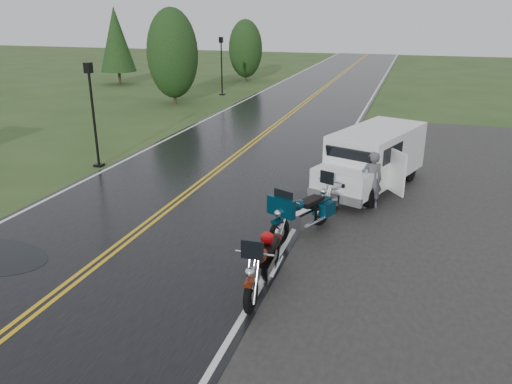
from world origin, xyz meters
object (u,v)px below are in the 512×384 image
motorcycle_teal (279,222)px  van_white (326,167)px  person_at_van (372,181)px  motorcycle_red (251,282)px  lamp_post_far_left (222,66)px  motorcycle_silver (324,199)px  lamp_post_near_left (94,116)px

motorcycle_teal → van_white: (0.42, 3.79, 0.26)m
person_at_van → motorcycle_red: bearing=55.1°
person_at_van → lamp_post_far_left: bearing=-77.6°
motorcycle_silver → lamp_post_near_left: bearing=-175.9°
motorcycle_teal → van_white: size_ratio=0.48×
motorcycle_silver → lamp_post_far_left: size_ratio=0.58×
motorcycle_red → motorcycle_silver: size_ratio=1.06×
lamp_post_far_left → motorcycle_teal: bearing=-65.5°
motorcycle_teal → person_at_van: size_ratio=1.42×
lamp_post_near_left → lamp_post_far_left: lamp_post_far_left is taller
lamp_post_near_left → motorcycle_teal: bearing=-29.3°
van_white → person_at_van: bearing=-0.9°
motorcycle_teal → lamp_post_far_left: 23.44m
van_white → lamp_post_far_left: lamp_post_far_left is taller
motorcycle_red → lamp_post_near_left: lamp_post_near_left is taller
lamp_post_far_left → person_at_van: bearing=-57.4°
van_white → lamp_post_far_left: 20.25m
motorcycle_teal → lamp_post_near_left: bearing=174.7°
motorcycle_red → motorcycle_teal: 2.85m
van_white → lamp_post_far_left: (-10.13, 17.51, 0.94)m
van_white → motorcycle_red: bearing=-72.2°
motorcycle_silver → lamp_post_near_left: 9.21m
motorcycle_teal → motorcycle_silver: bearing=93.9°
motorcycle_red → motorcycle_silver: motorcycle_red is taller
motorcycle_teal → lamp_post_far_left: lamp_post_far_left is taller
motorcycle_red → lamp_post_near_left: bearing=136.7°
lamp_post_near_left → motorcycle_silver: bearing=-16.4°
motorcycle_red → motorcycle_silver: (0.49, 4.78, -0.04)m
lamp_post_near_left → person_at_van: bearing=-7.2°
motorcycle_silver → lamp_post_near_left: lamp_post_near_left is taller
motorcycle_teal → lamp_post_near_left: (-8.05, 4.51, 1.18)m
person_at_van → lamp_post_near_left: (-9.87, 1.24, 1.04)m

